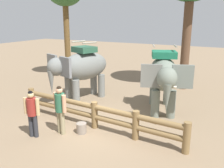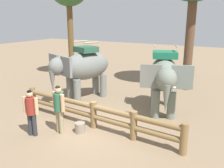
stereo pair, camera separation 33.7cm
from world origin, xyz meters
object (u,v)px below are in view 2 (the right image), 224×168
(tourist_man_in_blue, at_px, (59,106))
(feed_bucket, at_px, (80,128))
(elephant_center, at_px, (164,76))
(log_fence, at_px, (93,113))
(tourist_woman_in_black, at_px, (31,110))
(elephant_near_left, at_px, (83,68))

(tourist_man_in_blue, xyz_separation_m, feed_bucket, (0.63, 0.37, -0.86))
(tourist_man_in_blue, bearing_deg, feed_bucket, 30.61)
(elephant_center, bearing_deg, feed_bucket, -121.05)
(log_fence, bearing_deg, tourist_woman_in_black, -133.56)
(tourist_man_in_blue, bearing_deg, elephant_center, 54.61)
(feed_bucket, bearing_deg, elephant_near_left, 124.03)
(tourist_woman_in_black, height_order, feed_bucket, tourist_woman_in_black)
(log_fence, xyz_separation_m, elephant_center, (1.83, 2.76, 1.07))
(tourist_man_in_blue, bearing_deg, log_fence, 49.64)
(elephant_center, relative_size, feed_bucket, 9.31)
(log_fence, distance_m, feed_bucket, 0.76)
(elephant_center, bearing_deg, log_fence, -123.47)
(elephant_near_left, xyz_separation_m, tourist_woman_in_black, (0.80, -4.21, -0.68))
(elephant_center, height_order, tourist_man_in_blue, elephant_center)
(elephant_center, height_order, tourist_woman_in_black, elephant_center)
(feed_bucket, bearing_deg, tourist_woman_in_black, -142.81)
(tourist_woman_in_black, bearing_deg, feed_bucket, 37.19)
(log_fence, relative_size, tourist_woman_in_black, 4.21)
(elephant_near_left, relative_size, elephant_center, 1.00)
(log_fence, distance_m, tourist_woman_in_black, 2.28)
(feed_bucket, bearing_deg, tourist_man_in_blue, -149.39)
(log_fence, height_order, tourist_man_in_blue, tourist_man_in_blue)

